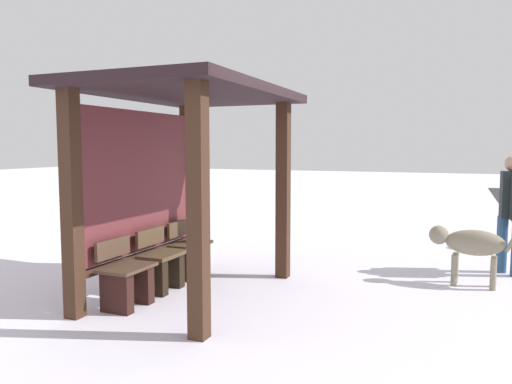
% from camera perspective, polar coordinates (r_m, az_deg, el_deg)
% --- Properties ---
extents(ground_plane, '(60.00, 60.00, 0.00)m').
position_cam_1_polar(ground_plane, '(5.87, -7.34, -11.72)').
color(ground_plane, white).
extents(bus_shelter, '(2.74, 1.90, 2.38)m').
position_cam_1_polar(bus_shelter, '(5.72, -9.25, 5.97)').
color(bus_shelter, '#3E261A').
rests_on(bus_shelter, ground).
extents(bench_left_inside, '(0.57, 0.40, 0.73)m').
position_cam_1_polar(bench_left_inside, '(5.49, -14.85, -9.97)').
color(bench_left_inside, '#4D3628').
rests_on(bench_left_inside, ground).
extents(bench_center_inside, '(0.57, 0.37, 0.74)m').
position_cam_1_polar(bench_center_inside, '(6.01, -10.94, -8.45)').
color(bench_center_inside, '#4F3B27').
rests_on(bench_center_inside, ground).
extents(bench_right_inside, '(0.57, 0.38, 0.74)m').
position_cam_1_polar(bench_right_inside, '(6.57, -7.71, -7.27)').
color(bench_right_inside, '#4C3925').
rests_on(bench_right_inside, ground).
extents(person_walking, '(0.58, 0.31, 1.60)m').
position_cam_1_polar(person_walking, '(7.37, 27.54, -1.50)').
color(person_walking, black).
rests_on(person_walking, ground).
extents(dog, '(0.34, 1.02, 0.72)m').
position_cam_1_polar(dog, '(6.60, 23.54, -5.56)').
color(dog, gray).
rests_on(dog, ground).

